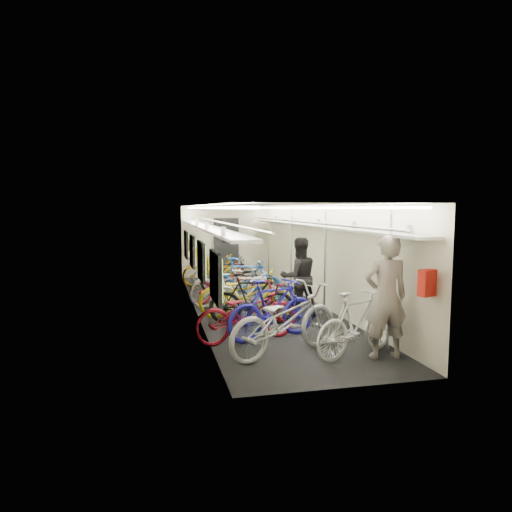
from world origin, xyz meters
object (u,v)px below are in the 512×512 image
bicycle_0 (285,320)px  passenger_mid (299,277)px  bicycle_1 (273,309)px  backpack (427,283)px  passenger_near (386,297)px

bicycle_0 → passenger_mid: (1.03, 2.47, 0.29)m
bicycle_0 → bicycle_1: bicycle_0 is taller
bicycle_0 → backpack: backpack is taller
bicycle_1 → passenger_mid: size_ratio=1.07×
bicycle_1 → passenger_near: passenger_near is taller
passenger_near → passenger_mid: size_ratio=1.13×
passenger_near → passenger_mid: bearing=-76.4°
passenger_mid → backpack: bearing=100.3°
passenger_mid → bicycle_0: bearing=66.1°
bicycle_1 → backpack: 2.75m
passenger_near → bicycle_0: bearing=-12.3°
bicycle_0 → passenger_near: 1.60m
passenger_near → backpack: 0.77m
bicycle_1 → passenger_near: (1.45, -1.36, 0.42)m
bicycle_0 → passenger_near: (1.48, -0.46, 0.40)m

